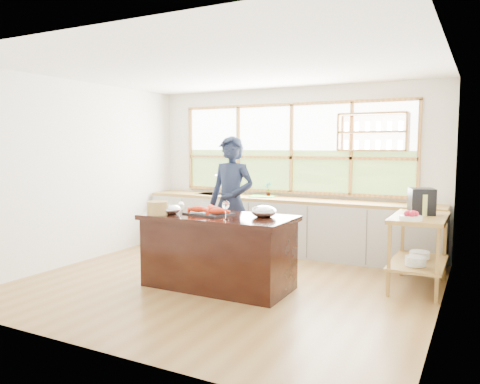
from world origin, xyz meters
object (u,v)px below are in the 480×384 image
Objects in this scene: wicker_basket at (158,208)px; cook at (232,203)px; espresso_machine at (422,201)px; island at (218,251)px.

cook is at bearing 69.53° from wicker_basket.
wicker_basket is at bearing -170.13° from espresso_machine.
cook is 7.32× the size of wicker_basket.
island is 2.59m from espresso_machine.
cook is at bearing 107.75° from island.
wicker_basket reaches higher than island.
island is 0.99m from cook.
wicker_basket is at bearing -156.21° from island.
cook is at bearing 171.22° from espresso_machine.
cook is (-0.26, 0.83, 0.49)m from island.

